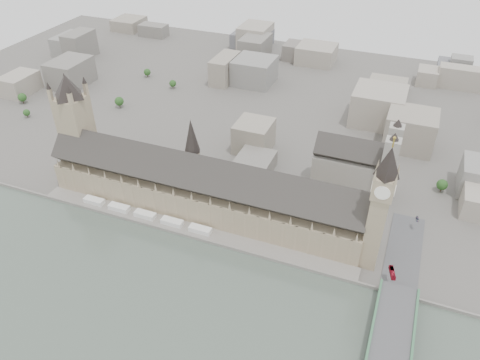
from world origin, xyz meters
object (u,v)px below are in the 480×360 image
at_px(victoria_tower, 76,124).
at_px(westminster_abbey, 356,167).
at_px(red_bus_north, 392,273).
at_px(elizabeth_tower, 381,201).
at_px(palace_of_westminster, 202,189).
at_px(car_approach, 417,219).

relative_size(victoria_tower, westminster_abbey, 1.47).
bearing_deg(victoria_tower, red_bus_north, -6.71).
distance_m(elizabeth_tower, westminster_abbey, 96.91).
xyz_separation_m(elizabeth_tower, victoria_tower, (-260.00, 18.00, -2.88)).
bearing_deg(palace_of_westminster, victoria_tower, 177.04).
xyz_separation_m(elizabeth_tower, red_bus_north, (17.67, -14.68, -46.14)).
relative_size(victoria_tower, red_bus_north, 8.19).
bearing_deg(car_approach, elizabeth_tower, -129.42).
distance_m(red_bus_north, car_approach, 67.68).
relative_size(elizabeth_tower, victoria_tower, 1.07).
relative_size(victoria_tower, car_approach, 17.54).
bearing_deg(palace_of_westminster, westminster_abbey, 34.17).
bearing_deg(red_bus_north, westminster_abbey, 97.90).
bearing_deg(palace_of_westminster, car_approach, 13.55).
relative_size(westminster_abbey, car_approach, 11.92).
relative_size(palace_of_westminster, red_bus_north, 21.70).
xyz_separation_m(westminster_abbey, red_bus_north, (44.74, -101.68, -13.13)).
xyz_separation_m(westminster_abbey, car_approach, (56.35, -35.00, -14.00)).
relative_size(westminster_abbey, red_bus_north, 5.57).
xyz_separation_m(palace_of_westminster, elizabeth_tower, (138.00, -11.70, 35.38)).
bearing_deg(victoria_tower, westminster_abbey, 16.50).
relative_size(elizabeth_tower, car_approach, 18.85).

